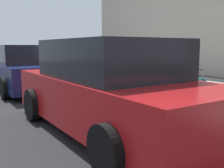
{
  "coord_description": "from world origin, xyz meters",
  "views": [
    {
      "loc": [
        -7.17,
        4.01,
        1.49
      ],
      "look_at": [
        -1.38,
        0.24,
        0.52
      ],
      "focal_mm": 42.67,
      "sensor_mm": 36.0,
      "label": 1
    }
  ],
  "objects_px": {
    "suitcase_silver_3": "(150,87)",
    "suitcase_navy_4": "(142,84)",
    "suitcase_black_2": "(167,87)",
    "parked_car_red_0": "(110,89)",
    "fire_hydrant": "(95,74)",
    "suitcase_teal_0": "(196,93)",
    "suitcase_maroon_5": "(134,84)",
    "bollard_post": "(83,71)",
    "suitcase_olive_6": "(121,81)",
    "suitcase_teal_7": "(114,80)",
    "suitcase_red_8": "(108,75)",
    "suitcase_red_1": "(181,91)",
    "parked_car_navy_1": "(25,69)"
  },
  "relations": [
    {
      "from": "suitcase_navy_4",
      "to": "suitcase_teal_7",
      "type": "distance_m",
      "value": 1.45
    },
    {
      "from": "suitcase_olive_6",
      "to": "suitcase_teal_0",
      "type": "bearing_deg",
      "value": -179.84
    },
    {
      "from": "suitcase_silver_3",
      "to": "suitcase_teal_7",
      "type": "bearing_deg",
      "value": -2.69
    },
    {
      "from": "suitcase_black_2",
      "to": "suitcase_navy_4",
      "type": "bearing_deg",
      "value": 2.8
    },
    {
      "from": "suitcase_red_8",
      "to": "bollard_post",
      "type": "xyz_separation_m",
      "value": [
        1.44,
        0.22,
        0.05
      ]
    },
    {
      "from": "suitcase_navy_4",
      "to": "parked_car_navy_1",
      "type": "height_order",
      "value": "parked_car_navy_1"
    },
    {
      "from": "suitcase_silver_3",
      "to": "parked_car_red_0",
      "type": "relative_size",
      "value": 0.13
    },
    {
      "from": "suitcase_teal_7",
      "to": "suitcase_black_2",
      "type": "bearing_deg",
      "value": -179.2
    },
    {
      "from": "parked_car_navy_1",
      "to": "suitcase_black_2",
      "type": "bearing_deg",
      "value": -153.1
    },
    {
      "from": "suitcase_olive_6",
      "to": "parked_car_navy_1",
      "type": "bearing_deg",
      "value": 39.55
    },
    {
      "from": "suitcase_red_8",
      "to": "suitcase_teal_0",
      "type": "bearing_deg",
      "value": 178.19
    },
    {
      "from": "suitcase_teal_0",
      "to": "suitcase_red_8",
      "type": "relative_size",
      "value": 0.87
    },
    {
      "from": "suitcase_red_1",
      "to": "suitcase_maroon_5",
      "type": "xyz_separation_m",
      "value": [
        1.92,
        -0.09,
        -0.06
      ]
    },
    {
      "from": "suitcase_teal_0",
      "to": "parked_car_red_0",
      "type": "bearing_deg",
      "value": 88.19
    },
    {
      "from": "suitcase_red_8",
      "to": "suitcase_teal_7",
      "type": "bearing_deg",
      "value": 173.01
    },
    {
      "from": "suitcase_silver_3",
      "to": "bollard_post",
      "type": "relative_size",
      "value": 0.7
    },
    {
      "from": "bollard_post",
      "to": "suitcase_maroon_5",
      "type": "bearing_deg",
      "value": -175.74
    },
    {
      "from": "fire_hydrant",
      "to": "suitcase_maroon_5",
      "type": "bearing_deg",
      "value": -178.28
    },
    {
      "from": "suitcase_navy_4",
      "to": "suitcase_maroon_5",
      "type": "xyz_separation_m",
      "value": [
        0.47,
        -0.07,
        -0.06
      ]
    },
    {
      "from": "suitcase_silver_3",
      "to": "fire_hydrant",
      "type": "relative_size",
      "value": 0.83
    },
    {
      "from": "suitcase_silver_3",
      "to": "bollard_post",
      "type": "bearing_deg",
      "value": 1.1
    },
    {
      "from": "parked_car_navy_1",
      "to": "suitcase_olive_6",
      "type": "bearing_deg",
      "value": -140.45
    },
    {
      "from": "suitcase_navy_4",
      "to": "suitcase_olive_6",
      "type": "bearing_deg",
      "value": 3.43
    },
    {
      "from": "suitcase_maroon_5",
      "to": "fire_hydrant",
      "type": "height_order",
      "value": "fire_hydrant"
    },
    {
      "from": "suitcase_silver_3",
      "to": "fire_hydrant",
      "type": "height_order",
      "value": "fire_hydrant"
    },
    {
      "from": "suitcase_red_1",
      "to": "suitcase_red_8",
      "type": "height_order",
      "value": "suitcase_red_8"
    },
    {
      "from": "suitcase_silver_3",
      "to": "parked_car_red_0",
      "type": "bearing_deg",
      "value": 122.96
    },
    {
      "from": "bollard_post",
      "to": "parked_car_navy_1",
      "type": "bearing_deg",
      "value": 83.23
    },
    {
      "from": "suitcase_black_2",
      "to": "suitcase_silver_3",
      "type": "height_order",
      "value": "suitcase_black_2"
    },
    {
      "from": "suitcase_maroon_5",
      "to": "suitcase_olive_6",
      "type": "distance_m",
      "value": 0.5
    },
    {
      "from": "suitcase_red_8",
      "to": "bollard_post",
      "type": "bearing_deg",
      "value": 8.79
    },
    {
      "from": "suitcase_teal_0",
      "to": "suitcase_navy_4",
      "type": "bearing_deg",
      "value": -1.47
    },
    {
      "from": "bollard_post",
      "to": "suitcase_red_8",
      "type": "bearing_deg",
      "value": -171.21
    },
    {
      "from": "suitcase_teal_0",
      "to": "suitcase_olive_6",
      "type": "height_order",
      "value": "suitcase_teal_0"
    },
    {
      "from": "suitcase_silver_3",
      "to": "suitcase_red_8",
      "type": "xyz_separation_m",
      "value": [
        2.38,
        -0.15,
        0.11
      ]
    },
    {
      "from": "suitcase_teal_0",
      "to": "suitcase_maroon_5",
      "type": "relative_size",
      "value": 1.25
    },
    {
      "from": "suitcase_olive_6",
      "to": "suitcase_teal_7",
      "type": "height_order",
      "value": "suitcase_olive_6"
    },
    {
      "from": "suitcase_teal_0",
      "to": "suitcase_maroon_5",
      "type": "bearing_deg",
      "value": -2.76
    },
    {
      "from": "suitcase_red_1",
      "to": "bollard_post",
      "type": "bearing_deg",
      "value": 1.51
    },
    {
      "from": "suitcase_navy_4",
      "to": "suitcase_red_8",
      "type": "distance_m",
      "value": 1.94
    },
    {
      "from": "suitcase_teal_0",
      "to": "suitcase_black_2",
      "type": "distance_m",
      "value": 1.01
    },
    {
      "from": "suitcase_olive_6",
      "to": "parked_car_red_0",
      "type": "xyz_separation_m",
      "value": [
        -2.81,
        2.2,
        0.32
      ]
    },
    {
      "from": "suitcase_olive_6",
      "to": "bollard_post",
      "type": "xyz_separation_m",
      "value": [
        2.42,
        0.09,
        0.14
      ]
    },
    {
      "from": "suitcase_olive_6",
      "to": "suitcase_teal_7",
      "type": "bearing_deg",
      "value": -8.13
    },
    {
      "from": "parked_car_navy_1",
      "to": "parked_car_red_0",
      "type": "bearing_deg",
      "value": -180.0
    },
    {
      "from": "suitcase_silver_3",
      "to": "suitcase_navy_4",
      "type": "xyz_separation_m",
      "value": [
        0.44,
        -0.08,
        0.03
      ]
    },
    {
      "from": "suitcase_red_1",
      "to": "fire_hydrant",
      "type": "xyz_separation_m",
      "value": [
        4.12,
        -0.02,
        0.07
      ]
    },
    {
      "from": "parked_car_red_0",
      "to": "fire_hydrant",
      "type": "bearing_deg",
      "value": -26.52
    },
    {
      "from": "suitcase_olive_6",
      "to": "suitcase_teal_7",
      "type": "relative_size",
      "value": 1.49
    },
    {
      "from": "suitcase_teal_0",
      "to": "suitcase_red_1",
      "type": "xyz_separation_m",
      "value": [
        0.48,
        -0.03,
        -0.02
      ]
    }
  ]
}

